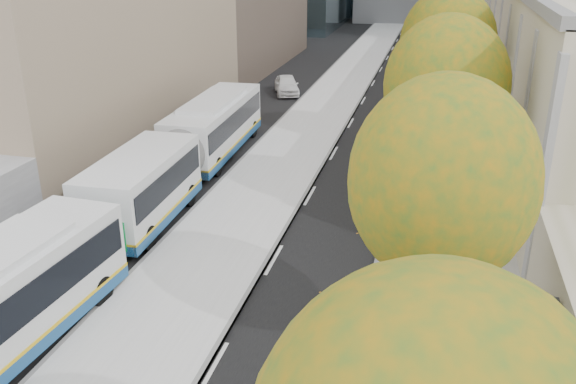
% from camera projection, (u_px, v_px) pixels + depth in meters
% --- Properties ---
extents(bus_platform, '(4.25, 150.00, 0.15)m').
position_uv_depth(bus_platform, '(312.00, 124.00, 36.82)').
color(bus_platform, '#BDBDBD').
rests_on(bus_platform, ground).
extents(sidewalk, '(4.75, 150.00, 0.08)m').
position_uv_depth(sidewalk, '(448.00, 134.00, 35.05)').
color(sidewalk, gray).
rests_on(sidewalk, ground).
extents(bus_shelter, '(1.90, 4.40, 2.53)m').
position_uv_depth(bus_shelter, '(533.00, 368.00, 12.27)').
color(bus_shelter, '#383A3F').
rests_on(bus_shelter, sidewalk).
extents(tree_c, '(4.20, 4.20, 7.28)m').
position_uv_depth(tree_c, '(442.00, 182.00, 13.42)').
color(tree_c, '#2F1E17').
rests_on(tree_c, sidewalk).
extents(tree_d, '(4.40, 4.40, 7.60)m').
position_uv_depth(tree_d, '(446.00, 87.00, 21.43)').
color(tree_d, '#2F1E17').
rests_on(tree_d, sidewalk).
extents(tree_e, '(4.60, 4.60, 7.92)m').
position_uv_depth(tree_e, '(448.00, 44.00, 29.45)').
color(tree_e, '#2F1E17').
rests_on(tree_e, sidewalk).
extents(bus_far, '(2.96, 16.71, 2.77)m').
position_uv_depth(bus_far, '(189.00, 147.00, 27.84)').
color(bus_far, silver).
rests_on(bus_far, ground).
extents(distant_car, '(2.82, 4.28, 1.36)m').
position_uv_depth(distant_car, '(287.00, 85.00, 44.30)').
color(distant_car, white).
rests_on(distant_car, ground).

